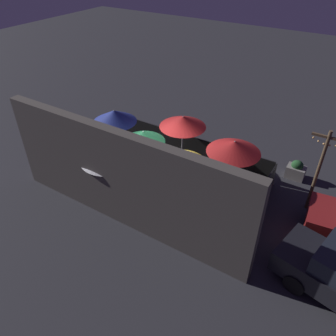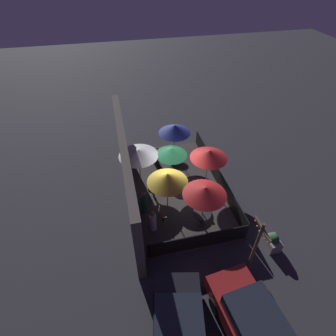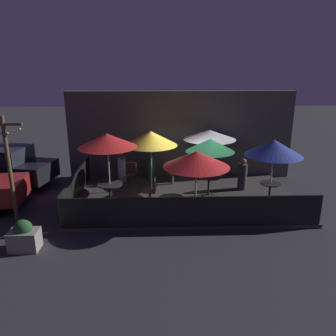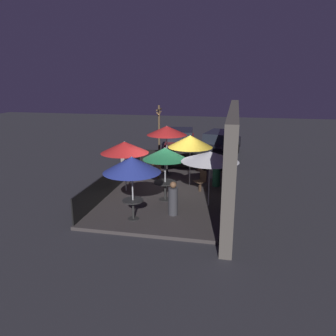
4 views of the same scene
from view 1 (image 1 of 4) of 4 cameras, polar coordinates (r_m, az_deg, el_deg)
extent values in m
plane|color=#2D2D33|center=(13.86, -0.74, -2.52)|extent=(60.00, 60.00, 0.00)
cube|color=#383333|center=(13.82, -0.75, -2.33)|extent=(7.95, 4.83, 0.12)
cube|color=#4C4742|center=(11.06, -8.27, -2.03)|extent=(9.55, 0.36, 3.75)
cube|color=black|center=(15.20, 4.09, 3.93)|extent=(7.75, 0.05, 0.95)
cube|color=black|center=(12.28, 14.92, -6.30)|extent=(0.05, 4.63, 0.95)
cylinder|color=#B2B2B7|center=(15.06, -9.02, 6.06)|extent=(0.05, 0.05, 2.23)
cone|color=#283893|center=(14.67, -9.33, 8.93)|extent=(1.95, 1.95, 0.54)
cylinder|color=#B2B2B7|center=(12.52, 10.90, -0.26)|extent=(0.05, 0.05, 2.47)
cone|color=red|center=(11.96, 11.43, 3.67)|extent=(1.98, 1.98, 0.45)
cylinder|color=#B2B2B7|center=(13.51, -4.17, 2.44)|extent=(0.05, 0.05, 2.14)
cone|color=#1E6B3D|center=(13.07, -4.32, 5.52)|extent=(1.75, 1.75, 0.46)
cylinder|color=#B2B2B7|center=(12.55, -9.76, -1.02)|extent=(0.05, 0.05, 2.12)
cone|color=silver|center=(12.05, -10.17, 2.30)|extent=(2.16, 2.16, 0.37)
cylinder|color=#B2B2B7|center=(14.51, 2.50, 5.14)|extent=(0.05, 0.05, 2.17)
cone|color=red|center=(14.10, 2.59, 8.10)|extent=(2.02, 2.02, 0.48)
cylinder|color=#B2B2B7|center=(12.03, 2.13, -1.73)|extent=(0.05, 0.05, 2.29)
cone|color=gold|center=(11.52, 2.22, 1.74)|extent=(1.99, 1.99, 0.53)
cylinder|color=black|center=(15.63, -8.65, 2.54)|extent=(0.40, 0.40, 0.02)
cylinder|color=black|center=(15.46, -8.76, 3.54)|extent=(0.08, 0.08, 0.67)
cylinder|color=black|center=(15.28, -8.88, 4.66)|extent=(0.72, 0.72, 0.04)
cylinder|color=black|center=(13.26, 10.31, -4.56)|extent=(0.48, 0.48, 0.02)
cylinder|color=black|center=(13.05, 10.46, -3.43)|extent=(0.08, 0.08, 0.70)
cylinder|color=black|center=(12.82, 10.64, -2.16)|extent=(0.88, 0.88, 0.04)
cylinder|color=black|center=(14.11, -3.99, -1.16)|extent=(0.50, 0.50, 0.02)
cylinder|color=black|center=(13.91, -4.04, -0.01)|extent=(0.08, 0.08, 0.72)
cylinder|color=black|center=(13.69, -4.11, 1.27)|extent=(0.90, 0.90, 0.04)
cube|color=#4C3828|center=(12.04, 4.56, -7.60)|extent=(0.10, 0.10, 0.44)
cube|color=#4C3828|center=(11.87, 4.62, -6.75)|extent=(0.50, 0.50, 0.04)
cube|color=#4C3828|center=(11.61, 4.03, -6.27)|extent=(0.39, 0.15, 0.44)
cube|color=#4C3828|center=(12.60, -2.59, -5.21)|extent=(0.11, 0.11, 0.43)
cube|color=#4C3828|center=(12.45, -2.62, -4.40)|extent=(0.57, 0.57, 0.04)
cube|color=#4C3828|center=(12.16, -2.48, -4.06)|extent=(0.30, 0.31, 0.44)
cube|color=#4C3828|center=(13.63, 5.35, -1.57)|extent=(0.09, 0.09, 0.48)
cube|color=#4C3828|center=(13.47, 5.41, -0.70)|extent=(0.44, 0.44, 0.04)
cube|color=#4C3828|center=(13.41, 4.83, 0.41)|extent=(0.07, 0.40, 0.44)
cylinder|color=#236642|center=(11.62, -0.82, -7.26)|extent=(0.45, 0.45, 1.07)
sphere|color=brown|center=(11.20, -0.84, -4.86)|extent=(0.21, 0.21, 0.21)
cylinder|color=#333338|center=(14.21, -10.05, 1.05)|extent=(0.49, 0.49, 1.01)
sphere|color=brown|center=(13.87, -10.31, 3.15)|extent=(0.23, 0.23, 0.23)
cylinder|color=silver|center=(11.37, 4.93, -8.92)|extent=(0.42, 0.42, 0.98)
sphere|color=brown|center=(10.95, 5.09, -6.63)|extent=(0.24, 0.24, 0.24)
cube|color=gray|center=(15.00, 21.31, -0.68)|extent=(0.76, 0.53, 0.55)
ellipsoid|color=#235128|center=(14.81, 21.61, 0.45)|extent=(0.50, 0.40, 0.45)
cylinder|color=brown|center=(12.77, 24.59, -0.69)|extent=(0.12, 0.12, 3.35)
cube|color=brown|center=(12.05, 26.24, 4.78)|extent=(1.10, 0.08, 0.08)
sphere|color=#F4B260|center=(12.15, 27.20, 3.47)|extent=(0.07, 0.07, 0.07)
sphere|color=#F4B260|center=(12.18, 26.32, 3.55)|extent=(0.07, 0.07, 0.07)
sphere|color=#F4B260|center=(12.19, 25.50, 3.82)|extent=(0.07, 0.07, 0.07)
sphere|color=#F4B260|center=(12.17, 24.73, 4.27)|extent=(0.07, 0.07, 0.07)
sphere|color=#F4B260|center=(12.15, 24.00, 4.86)|extent=(0.07, 0.07, 0.07)
cylinder|color=black|center=(12.16, 26.26, -11.83)|extent=(0.66, 0.25, 0.64)
cylinder|color=black|center=(13.38, 26.71, -7.06)|extent=(0.66, 0.25, 0.64)
cylinder|color=black|center=(10.68, 21.11, -18.38)|extent=(0.66, 0.31, 0.64)
cylinder|color=black|center=(11.75, 24.69, -13.25)|extent=(0.66, 0.31, 0.64)
camera|label=2|loc=(7.82, 78.57, 26.60)|focal=28.00mm
camera|label=3|loc=(21.26, 19.88, 23.30)|focal=35.00mm
camera|label=4|loc=(20.33, -40.50, 17.25)|focal=35.00mm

